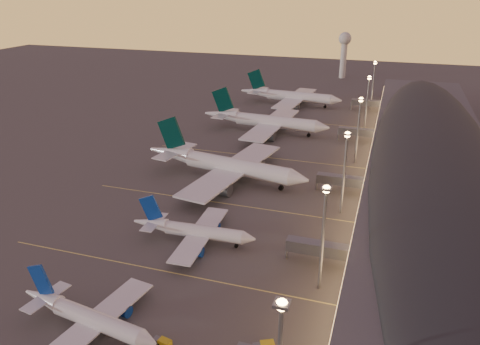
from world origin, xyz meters
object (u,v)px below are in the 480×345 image
at_px(airliner_wide_mid, 265,121).
at_px(baggage_tug_b, 265,345).
at_px(radar_tower, 344,47).
at_px(baggage_tug_a, 163,342).
at_px(airliner_narrow_south, 87,317).
at_px(airliner_wide_far, 290,96).
at_px(airliner_wide_near, 224,165).
at_px(airliner_narrow_north, 193,231).

distance_m(airliner_wide_mid, baggage_tug_b, 140.90).
distance_m(radar_tower, baggage_tug_a, 288.21).
bearing_deg(airliner_narrow_south, baggage_tug_a, 12.31).
relative_size(airliner_narrow_south, airliner_wide_far, 0.57).
bearing_deg(airliner_narrow_south, baggage_tug_b, 18.70).
xyz_separation_m(airliner_wide_far, radar_tower, (18.68, 91.52, 16.96)).
distance_m(airliner_wide_far, baggage_tug_a, 196.85).
height_order(radar_tower, baggage_tug_a, radar_tower).
height_order(airliner_wide_near, baggage_tug_a, airliner_wide_near).
distance_m(airliner_narrow_north, airliner_wide_mid, 103.60).
height_order(airliner_wide_far, baggage_tug_b, airliner_wide_far).
bearing_deg(airliner_wide_near, radar_tower, 94.44).
height_order(airliner_narrow_south, airliner_narrow_north, airliner_narrow_north).
bearing_deg(airliner_wide_mid, baggage_tug_a, -78.56).
bearing_deg(airliner_narrow_north, baggage_tug_a, -77.94).
distance_m(airliner_narrow_south, airliner_wide_near, 82.67).
bearing_deg(airliner_wide_near, airliner_wide_far, 100.01).
xyz_separation_m(airliner_wide_mid, airliner_wide_far, (-0.27, 54.93, -0.15)).
relative_size(airliner_wide_mid, baggage_tug_a, 15.25).
bearing_deg(airliner_narrow_south, airliner_wide_mid, 99.50).
relative_size(airliner_narrow_south, airliner_wide_near, 0.54).
bearing_deg(airliner_wide_near, airliner_narrow_south, -80.20).
xyz_separation_m(airliner_wide_mid, radar_tower, (18.41, 146.45, 16.81)).
bearing_deg(baggage_tug_b, radar_tower, 67.04).
bearing_deg(airliner_narrow_north, airliner_wide_mid, 92.12).
height_order(airliner_wide_mid, radar_tower, radar_tower).
height_order(airliner_wide_far, baggage_tug_a, airliner_wide_far).
distance_m(airliner_wide_near, baggage_tug_a, 83.47).
distance_m(airliner_narrow_north, baggage_tug_b, 43.62).
xyz_separation_m(airliner_narrow_north, airliner_wide_mid, (-8.60, 103.23, 1.85)).
bearing_deg(radar_tower, baggage_tug_a, -89.98).
height_order(airliner_narrow_north, baggage_tug_b, airliner_narrow_north).
height_order(airliner_narrow_south, baggage_tug_b, airliner_narrow_south).
distance_m(airliner_narrow_south, baggage_tug_a, 16.37).
relative_size(airliner_wide_near, baggage_tug_a, 15.75).
distance_m(airliner_wide_mid, airliner_wide_far, 54.93).
bearing_deg(radar_tower, airliner_narrow_south, -93.18).
xyz_separation_m(airliner_wide_mid, baggage_tug_a, (18.51, -140.97, -4.54)).
distance_m(airliner_narrow_south, airliner_narrow_north, 39.30).
bearing_deg(airliner_wide_far, radar_tower, 83.30).
height_order(airliner_wide_far, radar_tower, radar_tower).
bearing_deg(airliner_narrow_north, radar_tower, 85.11).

